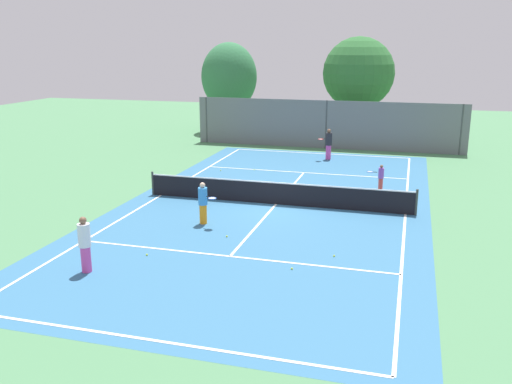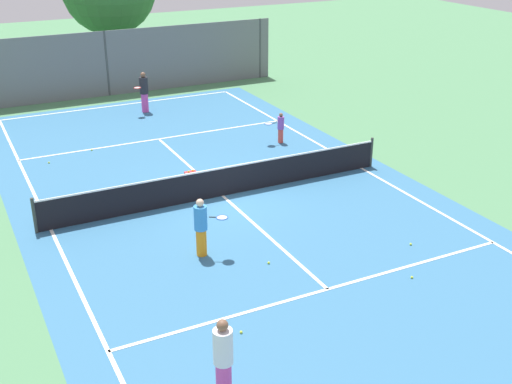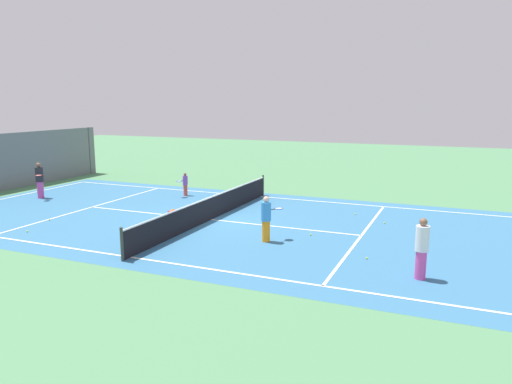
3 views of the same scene
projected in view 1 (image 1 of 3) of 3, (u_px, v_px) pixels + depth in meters
The scene contains 20 objects.
ground_plane at pixel (276, 204), 24.29m from camera, with size 80.00×80.00×0.00m, color #4C8456.
court_surface at pixel (276, 204), 24.29m from camera, with size 13.00×25.00×0.01m.
tennis_net at pixel (276, 193), 24.16m from camera, with size 11.90×0.10×1.10m.
perimeter_fence at pixel (326, 125), 36.89m from camera, with size 18.00×0.12×3.20m.
tree_0 at pixel (229, 77), 43.30m from camera, with size 4.37×4.12×6.94m.
tree_1 at pixel (358, 73), 39.74m from camera, with size 5.13×5.13×7.34m.
player_0 at pixel (380, 177), 26.56m from camera, with size 0.84×0.36×1.23m.
player_1 at pixel (328, 144), 33.52m from camera, with size 0.86×0.85×1.85m.
player_2 at pixel (85, 244), 16.89m from camera, with size 0.38×0.38×1.78m.
player_3 at pixel (203, 203), 21.48m from camera, with size 0.90×0.70×1.66m.
ball_crate at pixel (274, 191), 25.84m from camera, with size 0.41×0.29×0.43m.
tennis_ball_0 at pixel (292, 269), 17.27m from camera, with size 0.07×0.07×0.07m, color #CCE533.
tennis_ball_1 at pixel (221, 170), 30.66m from camera, with size 0.07×0.07×0.07m, color #CCE533.
tennis_ball_2 at pixel (177, 192), 26.20m from camera, with size 0.07×0.07×0.07m, color #CCE533.
tennis_ball_3 at pixel (334, 256), 18.31m from camera, with size 0.07×0.07×0.07m, color #CCE533.
tennis_ball_4 at pixel (147, 255), 18.41m from camera, with size 0.07×0.07×0.07m, color #CCE533.
tennis_ball_5 at pixel (254, 170), 30.82m from camera, with size 0.07×0.07×0.07m, color #CCE533.
tennis_ball_6 at pixel (285, 202), 24.58m from camera, with size 0.07×0.07×0.07m, color #CCE533.
tennis_ball_7 at pixel (309, 205), 24.01m from camera, with size 0.07×0.07×0.07m, color #CCE533.
tennis_ball_8 at pixel (227, 236), 20.17m from camera, with size 0.07×0.07×0.07m, color #CCE533.
Camera 1 is at (5.49, -22.68, 6.83)m, focal length 38.87 mm.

